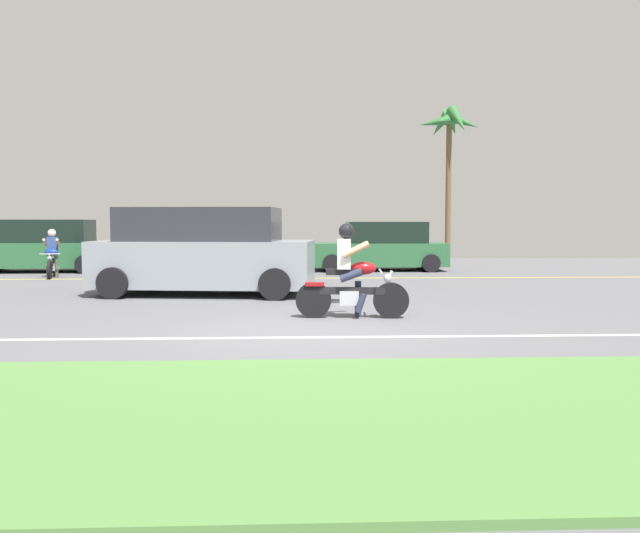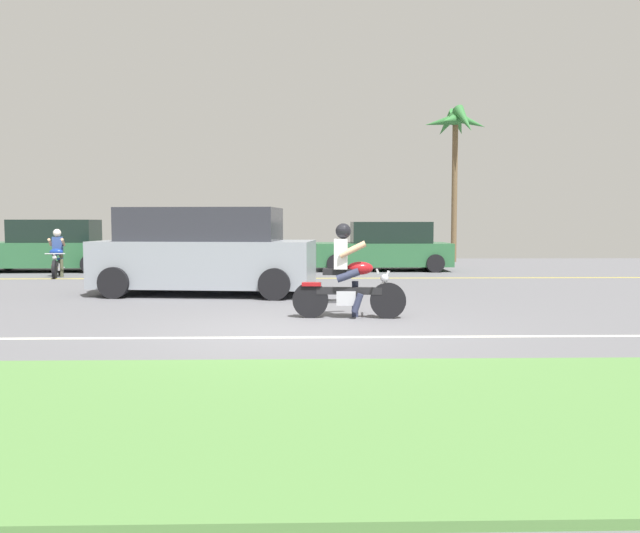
{
  "view_description": "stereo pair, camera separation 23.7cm",
  "coord_description": "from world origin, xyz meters",
  "px_view_note": "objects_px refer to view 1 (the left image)",
  "views": [
    {
      "loc": [
        -0.19,
        -9.07,
        1.54
      ],
      "look_at": [
        0.38,
        3.96,
        0.64
      ],
      "focal_mm": 36.05,
      "sensor_mm": 36.0,
      "label": 1
    },
    {
      "loc": [
        0.05,
        -9.08,
        1.54
      ],
      "look_at": [
        0.38,
        3.96,
        0.64
      ],
      "focal_mm": 36.05,
      "sensor_mm": 36.0,
      "label": 2
    }
  ],
  "objects_px": {
    "suv_nearby": "(203,252)",
    "parked_car_0": "(44,248)",
    "parked_car_2": "(380,248)",
    "motorcyclist_distant": "(52,257)",
    "motorcyclist": "(351,278)",
    "palm_tree_0": "(449,131)",
    "parked_car_1": "(209,249)"
  },
  "relations": [
    {
      "from": "suv_nearby",
      "to": "parked_car_0",
      "type": "distance_m",
      "value": 8.73
    },
    {
      "from": "suv_nearby",
      "to": "parked_car_2",
      "type": "distance_m",
      "value": 8.16
    },
    {
      "from": "suv_nearby",
      "to": "motorcyclist_distant",
      "type": "relative_size",
      "value": 3.06
    },
    {
      "from": "motorcyclist",
      "to": "palm_tree_0",
      "type": "relative_size",
      "value": 0.3
    },
    {
      "from": "motorcyclist",
      "to": "suv_nearby",
      "type": "height_order",
      "value": "suv_nearby"
    },
    {
      "from": "suv_nearby",
      "to": "parked_car_2",
      "type": "bearing_deg",
      "value": 54.56
    },
    {
      "from": "motorcyclist_distant",
      "to": "parked_car_0",
      "type": "bearing_deg",
      "value": 116.09
    },
    {
      "from": "motorcyclist_distant",
      "to": "parked_car_2",
      "type": "bearing_deg",
      "value": 13.31
    },
    {
      "from": "motorcyclist",
      "to": "parked_car_0",
      "type": "bearing_deg",
      "value": 130.79
    },
    {
      "from": "suv_nearby",
      "to": "parked_car_1",
      "type": "distance_m",
      "value": 6.64
    },
    {
      "from": "motorcyclist",
      "to": "parked_car_0",
      "type": "relative_size",
      "value": 0.42
    },
    {
      "from": "parked_car_2",
      "to": "motorcyclist_distant",
      "type": "height_order",
      "value": "parked_car_2"
    },
    {
      "from": "motorcyclist_distant",
      "to": "suv_nearby",
      "type": "bearing_deg",
      "value": -42.5
    },
    {
      "from": "motorcyclist",
      "to": "palm_tree_0",
      "type": "bearing_deg",
      "value": 70.69
    },
    {
      "from": "parked_car_0",
      "to": "parked_car_1",
      "type": "distance_m",
      "value": 5.09
    },
    {
      "from": "parked_car_1",
      "to": "parked_car_0",
      "type": "bearing_deg",
      "value": -178.95
    },
    {
      "from": "motorcyclist",
      "to": "parked_car_2",
      "type": "bearing_deg",
      "value": 79.58
    },
    {
      "from": "palm_tree_0",
      "to": "parked_car_1",
      "type": "bearing_deg",
      "value": -152.94
    },
    {
      "from": "motorcyclist",
      "to": "motorcyclist_distant",
      "type": "distance_m",
      "value": 11.03
    },
    {
      "from": "motorcyclist",
      "to": "motorcyclist_distant",
      "type": "relative_size",
      "value": 1.15
    },
    {
      "from": "parked_car_0",
      "to": "parked_car_2",
      "type": "bearing_deg",
      "value": 0.79
    },
    {
      "from": "palm_tree_0",
      "to": "motorcyclist_distant",
      "type": "relative_size",
      "value": 3.76
    },
    {
      "from": "parked_car_0",
      "to": "palm_tree_0",
      "type": "distance_m",
      "value": 15.14
    },
    {
      "from": "suv_nearby",
      "to": "parked_car_0",
      "type": "bearing_deg",
      "value": 131.87
    },
    {
      "from": "suv_nearby",
      "to": "palm_tree_0",
      "type": "height_order",
      "value": "palm_tree_0"
    },
    {
      "from": "suv_nearby",
      "to": "motorcyclist_distant",
      "type": "xyz_separation_m",
      "value": [
        -4.79,
        4.39,
        -0.33
      ]
    },
    {
      "from": "parked_car_1",
      "to": "motorcyclist_distant",
      "type": "distance_m",
      "value": 4.62
    },
    {
      "from": "motorcyclist",
      "to": "parked_car_1",
      "type": "height_order",
      "value": "motorcyclist"
    },
    {
      "from": "parked_car_2",
      "to": "palm_tree_0",
      "type": "height_order",
      "value": "palm_tree_0"
    },
    {
      "from": "suv_nearby",
      "to": "parked_car_2",
      "type": "relative_size",
      "value": 1.14
    },
    {
      "from": "suv_nearby",
      "to": "parked_car_1",
      "type": "xyz_separation_m",
      "value": [
        -0.74,
        6.59,
        -0.19
      ]
    },
    {
      "from": "suv_nearby",
      "to": "parked_car_1",
      "type": "bearing_deg",
      "value": 96.36
    }
  ]
}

